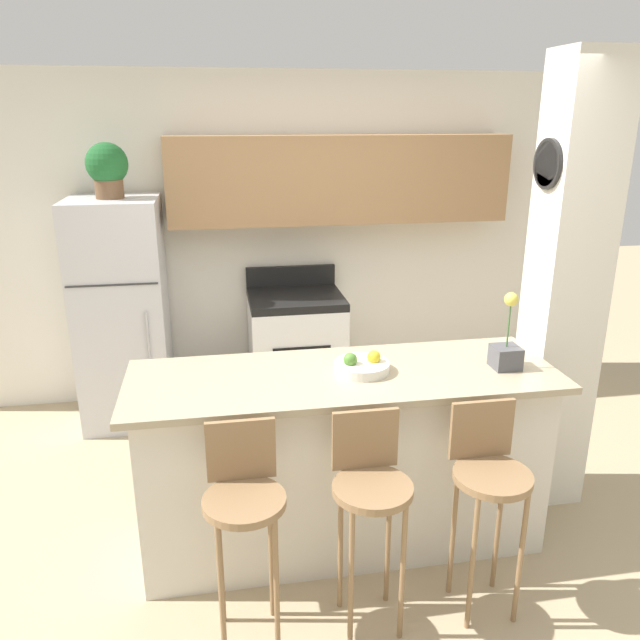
% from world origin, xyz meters
% --- Properties ---
extents(ground_plane, '(14.00, 14.00, 0.00)m').
position_xyz_m(ground_plane, '(0.00, 0.00, 0.00)').
color(ground_plane, tan).
extents(wall_back, '(5.60, 0.38, 2.55)m').
position_xyz_m(wall_back, '(0.14, 2.01, 1.46)').
color(wall_back, silver).
rests_on(wall_back, ground_plane).
extents(pillar_right, '(0.38, 0.32, 2.55)m').
position_xyz_m(pillar_right, '(1.31, 0.24, 1.28)').
color(pillar_right, silver).
rests_on(pillar_right, ground_plane).
extents(counter_bar, '(2.18, 0.73, 0.99)m').
position_xyz_m(counter_bar, '(0.00, 0.00, 0.50)').
color(counter_bar, silver).
rests_on(counter_bar, ground_plane).
extents(refrigerator, '(0.63, 0.66, 1.67)m').
position_xyz_m(refrigerator, '(-1.30, 1.70, 0.84)').
color(refrigerator, silver).
rests_on(refrigerator, ground_plane).
extents(stove_range, '(0.72, 0.63, 1.07)m').
position_xyz_m(stove_range, '(-0.02, 1.72, 0.46)').
color(stove_range, white).
rests_on(stove_range, ground_plane).
extents(bar_stool_left, '(0.35, 0.35, 1.00)m').
position_xyz_m(bar_stool_left, '(-0.55, -0.57, 0.67)').
color(bar_stool_left, olive).
rests_on(bar_stool_left, ground_plane).
extents(bar_stool_mid, '(0.35, 0.35, 1.00)m').
position_xyz_m(bar_stool_mid, '(0.00, -0.57, 0.67)').
color(bar_stool_mid, olive).
rests_on(bar_stool_mid, ground_plane).
extents(bar_stool_right, '(0.35, 0.35, 1.00)m').
position_xyz_m(bar_stool_right, '(0.55, -0.57, 0.67)').
color(bar_stool_right, olive).
rests_on(bar_stool_right, ground_plane).
extents(potted_plant_on_fridge, '(0.28, 0.28, 0.38)m').
position_xyz_m(potted_plant_on_fridge, '(-1.30, 1.70, 1.88)').
color(potted_plant_on_fridge, brown).
rests_on(potted_plant_on_fridge, refrigerator).
extents(orchid_vase, '(0.14, 0.14, 0.40)m').
position_xyz_m(orchid_vase, '(0.83, -0.07, 1.09)').
color(orchid_vase, '#4C4C51').
rests_on(orchid_vase, counter_bar).
extents(fruit_bowl, '(0.28, 0.28, 0.11)m').
position_xyz_m(fruit_bowl, '(0.09, 0.01, 1.02)').
color(fruit_bowl, silver).
rests_on(fruit_bowl, counter_bar).
extents(trash_bin, '(0.28, 0.28, 0.38)m').
position_xyz_m(trash_bin, '(-0.77, 1.48, 0.19)').
color(trash_bin, '#59595B').
rests_on(trash_bin, ground_plane).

